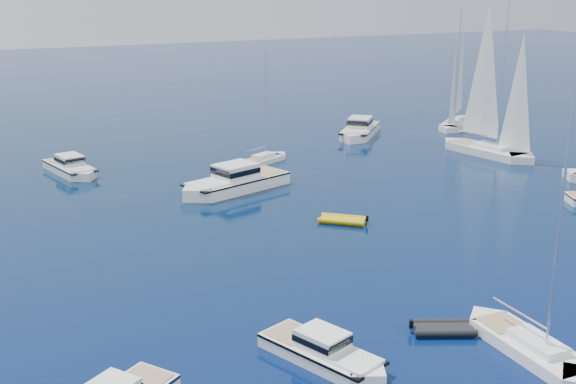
# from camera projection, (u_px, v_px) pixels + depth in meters

# --- Properties ---
(ground) EXTENTS (400.00, 400.00, 0.00)m
(ground) POSITION_uv_depth(u_px,v_px,m) (553.00, 344.00, 39.13)
(ground) COLOR #091458
(ground) RESTS_ON ground
(motor_cruiser_near) EXTENTS (5.08, 8.54, 2.15)m
(motor_cruiser_near) POSITION_uv_depth(u_px,v_px,m) (324.00, 362.00, 37.30)
(motor_cruiser_near) COLOR white
(motor_cruiser_near) RESTS_ON ground
(motor_cruiser_centre) EXTENTS (12.81, 7.14, 3.21)m
(motor_cruiser_centre) POSITION_uv_depth(u_px,v_px,m) (234.00, 190.00, 67.92)
(motor_cruiser_centre) COLOR white
(motor_cruiser_centre) RESTS_ON ground
(motor_cruiser_distant) EXTENTS (10.44, 10.70, 3.01)m
(motor_cruiser_distant) POSITION_uv_depth(u_px,v_px,m) (359.00, 136.00, 91.84)
(motor_cruiser_distant) COLOR white
(motor_cruiser_distant) RESTS_ON ground
(motor_cruiser_horizon) EXTENTS (4.72, 9.69, 2.44)m
(motor_cruiser_horizon) POSITION_uv_depth(u_px,v_px,m) (71.00, 173.00, 73.93)
(motor_cruiser_horizon) COLOR silver
(motor_cruiser_horizon) RESTS_ON ground
(sailboat_fore) EXTENTS (3.10, 10.15, 14.75)m
(sailboat_fore) POSITION_uv_depth(u_px,v_px,m) (531.00, 353.00, 38.13)
(sailboat_fore) COLOR white
(sailboat_fore) RESTS_ON ground
(sailboat_centre) EXTENTS (8.32, 5.54, 12.09)m
(sailboat_centre) POSITION_uv_depth(u_px,v_px,m) (262.00, 163.00, 78.18)
(sailboat_centre) COLOR white
(sailboat_centre) RESTS_ON ground
(sailboat_sails_r) EXTENTS (5.42, 13.55, 19.38)m
(sailboat_sails_r) POSITION_uv_depth(u_px,v_px,m) (487.00, 155.00, 81.97)
(sailboat_sails_r) COLOR silver
(sailboat_sails_r) RESTS_ON ground
(sailboat_sails_far) EXTENTS (10.42, 9.00, 16.15)m
(sailboat_sails_far) POSITION_uv_depth(u_px,v_px,m) (456.00, 127.00, 97.63)
(sailboat_sails_far) COLOR silver
(sailboat_sails_far) RESTS_ON ground
(tender_yellow) EXTENTS (4.42, 4.30, 0.95)m
(tender_yellow) POSITION_uv_depth(u_px,v_px,m) (343.00, 223.00, 58.84)
(tender_yellow) COLOR gold
(tender_yellow) RESTS_ON ground
(tender_grey_near) EXTENTS (4.14, 3.38, 0.95)m
(tender_grey_near) POSITION_uv_depth(u_px,v_px,m) (443.00, 332.00, 40.44)
(tender_grey_near) COLOR black
(tender_grey_near) RESTS_ON ground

